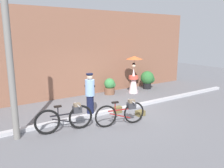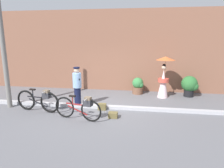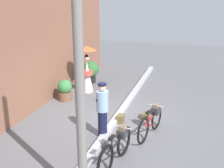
{
  "view_description": "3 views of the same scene",
  "coord_description": "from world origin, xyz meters",
  "views": [
    {
      "loc": [
        -4.63,
        -6.98,
        2.92
      ],
      "look_at": [
        0.42,
        0.63,
        0.95
      ],
      "focal_mm": 36.64,
      "sensor_mm": 36.0,
      "label": 1
    },
    {
      "loc": [
        1.6,
        -7.27,
        2.64
      ],
      "look_at": [
        0.47,
        0.22,
        0.93
      ],
      "focal_mm": 32.02,
      "sensor_mm": 36.0,
      "label": 2
    },
    {
      "loc": [
        -8.01,
        -2.36,
        3.99
      ],
      "look_at": [
        0.52,
        0.23,
        1.12
      ],
      "focal_mm": 46.78,
      "sensor_mm": 36.0,
      "label": 3
    }
  ],
  "objects": [
    {
      "name": "ground_plane",
      "position": [
        0.0,
        0.0,
        0.0
      ],
      "size": [
        30.0,
        30.0,
        0.0
      ],
      "primitive_type": "plane",
      "color": "slate"
    },
    {
      "name": "building_wall",
      "position": [
        0.0,
        3.1,
        2.05
      ],
      "size": [
        14.0,
        0.4,
        4.09
      ],
      "primitive_type": "cube",
      "color": "brown",
      "rests_on": "ground_plane"
    },
    {
      "name": "sidewalk_curb",
      "position": [
        0.0,
        0.0,
        0.06
      ],
      "size": [
        14.0,
        0.2,
        0.12
      ],
      "primitive_type": "cube",
      "color": "#B2B2B7",
      "rests_on": "ground_plane"
    },
    {
      "name": "bicycle_near_officer",
      "position": [
        -2.13,
        -0.69,
        0.44
      ],
      "size": [
        1.79,
        0.48,
        0.85
      ],
      "color": "black",
      "rests_on": "ground_plane"
    },
    {
      "name": "bicycle_far_side",
      "position": [
        -0.4,
        -1.23,
        0.44
      ],
      "size": [
        1.71,
        0.54,
        0.83
      ],
      "color": "black",
      "rests_on": "ground_plane"
    },
    {
      "name": "person_officer",
      "position": [
        -0.89,
        0.08,
        0.84
      ],
      "size": [
        0.34,
        0.34,
        1.59
      ],
      "color": "#141938",
      "rests_on": "ground_plane"
    },
    {
      "name": "person_with_parasol",
      "position": [
        2.6,
        1.92,
        0.97
      ],
      "size": [
        0.85,
        0.85,
        1.88
      ],
      "color": "silver",
      "rests_on": "ground_plane"
    },
    {
      "name": "potted_plant_by_door",
      "position": [
        1.44,
        2.35,
        0.41
      ],
      "size": [
        0.55,
        0.54,
        0.81
      ],
      "color": "brown",
      "rests_on": "ground_plane"
    },
    {
      "name": "potted_plant_small",
      "position": [
        3.83,
        2.22,
        0.55
      ],
      "size": [
        0.75,
        0.74,
        0.98
      ],
      "color": "black",
      "rests_on": "ground_plane"
    },
    {
      "name": "backpack_on_pavement",
      "position": [
        0.15,
        -0.18,
        0.13
      ],
      "size": [
        0.3,
        0.2,
        0.24
      ],
      "color": "brown",
      "rests_on": "ground_plane"
    },
    {
      "name": "backpack_spare",
      "position": [
        0.67,
        -0.89,
        0.1
      ],
      "size": [
        0.31,
        0.24,
        0.19
      ],
      "color": "brown",
      "rests_on": "ground_plane"
    },
    {
      "name": "utility_pole",
      "position": [
        -3.54,
        -0.41,
        2.4
      ],
      "size": [
        0.18,
        0.18,
        4.8
      ],
      "primitive_type": "cylinder",
      "color": "slate",
      "rests_on": "ground_plane"
    }
  ]
}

